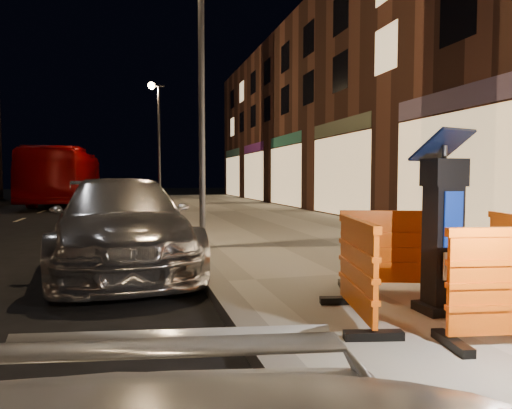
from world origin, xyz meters
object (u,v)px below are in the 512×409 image
object	(u,v)px
car_silver	(122,268)
car_red	(125,229)
barrier_back	(391,250)
bus_doubledecker	(66,204)
barrier_kerbside	(357,270)
parking_kiosk	(443,227)

from	to	relation	value
car_silver	car_red	bearing A→B (deg)	85.84
barrier_back	car_red	world-z (taller)	barrier_back
car_red	bus_doubledecker	xyz separation A→B (m)	(-3.45, 13.45, 0.00)
barrier_back	barrier_kerbside	distance (m)	1.34
car_red	bus_doubledecker	size ratio (longest dim) A/B	0.32
barrier_kerbside	bus_doubledecker	xyz separation A→B (m)	(-5.78, 23.52, -0.64)
car_silver	barrier_kerbside	bearing A→B (deg)	-64.94
bus_doubledecker	barrier_kerbside	bearing A→B (deg)	-74.64
barrier_back	bus_doubledecker	xyz separation A→B (m)	(-6.73, 22.57, -0.64)
parking_kiosk	car_red	size ratio (longest dim) A/B	0.48
barrier_kerbside	car_silver	world-z (taller)	barrier_kerbside
parking_kiosk	barrier_kerbside	xyz separation A→B (m)	(-0.95, 0.00, -0.39)
bus_doubledecker	barrier_back	bearing A→B (deg)	-71.85
barrier_back	barrier_kerbside	bearing A→B (deg)	-117.41
parking_kiosk	bus_doubledecker	size ratio (longest dim) A/B	0.16
car_red	bus_doubledecker	world-z (taller)	bus_doubledecker
barrier_kerbside	barrier_back	bearing A→B (deg)	-32.41
parking_kiosk	car_red	xyz separation A→B (m)	(-3.28, 10.06, -1.02)
parking_kiosk	car_silver	distance (m)	5.25
barrier_back	parking_kiosk	bearing A→B (deg)	-72.41
car_silver	car_red	world-z (taller)	car_silver
car_silver	car_red	xyz separation A→B (m)	(-0.05, 6.05, 0.00)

